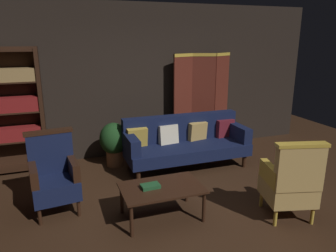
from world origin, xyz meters
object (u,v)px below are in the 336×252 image
(book_green_cloth, at_px, (150,186))
(armchair_wing_left, at_px, (54,175))
(folding_screen, at_px, (203,100))
(bookshelf, at_px, (14,109))
(armchair_gilt_accent, at_px, (291,182))
(potted_plant, at_px, (114,141))
(coffee_table, at_px, (162,190))
(velvet_couch, at_px, (185,141))

(book_green_cloth, bearing_deg, armchair_wing_left, 150.10)
(folding_screen, distance_m, bookshelf, 3.40)
(bookshelf, relative_size, armchair_gilt_accent, 1.97)
(armchair_wing_left, relative_size, potted_plant, 1.34)
(coffee_table, height_order, armchair_wing_left, armchair_wing_left)
(folding_screen, relative_size, armchair_gilt_accent, 1.83)
(bookshelf, height_order, armchair_gilt_accent, bookshelf)
(bookshelf, height_order, coffee_table, bookshelf)
(bookshelf, xyz_separation_m, armchair_wing_left, (0.54, -1.54, -0.58))
(folding_screen, relative_size, potted_plant, 2.45)
(folding_screen, bearing_deg, book_green_cloth, -128.23)
(coffee_table, distance_m, armchair_wing_left, 1.41)
(velvet_couch, bearing_deg, book_green_cloth, -126.36)
(potted_plant, bearing_deg, book_green_cloth, -86.73)
(bookshelf, relative_size, book_green_cloth, 9.01)
(coffee_table, bearing_deg, velvet_couch, 57.73)
(armchair_wing_left, bearing_deg, folding_screen, 29.14)
(armchair_wing_left, bearing_deg, book_green_cloth, -29.90)
(folding_screen, relative_size, coffee_table, 1.90)
(bookshelf, height_order, velvet_couch, bookshelf)
(armchair_wing_left, relative_size, book_green_cloth, 4.57)
(bookshelf, distance_m, book_green_cloth, 2.80)
(armchair_wing_left, bearing_deg, bookshelf, 109.39)
(coffee_table, relative_size, book_green_cloth, 4.40)
(potted_plant, bearing_deg, folding_screen, 10.97)
(velvet_couch, distance_m, armchair_wing_left, 2.30)
(armchair_gilt_accent, xyz_separation_m, book_green_cloth, (-1.63, 0.55, -0.05))
(folding_screen, xyz_separation_m, armchair_wing_left, (-2.85, -1.59, -0.50))
(armchair_gilt_accent, bearing_deg, book_green_cloth, 161.18)
(coffee_table, xyz_separation_m, book_green_cloth, (-0.14, 0.02, 0.07))
(velvet_couch, xyz_separation_m, coffee_table, (-0.92, -1.45, -0.08))
(folding_screen, distance_m, book_green_cloth, 2.88)
(folding_screen, height_order, book_green_cloth, folding_screen)
(coffee_table, xyz_separation_m, armchair_gilt_accent, (1.49, -0.54, 0.12))
(bookshelf, height_order, book_green_cloth, bookshelf)
(folding_screen, height_order, armchair_gilt_accent, folding_screen)
(armchair_gilt_accent, height_order, armchair_wing_left, same)
(velvet_couch, bearing_deg, bookshelf, 164.74)
(folding_screen, distance_m, potted_plant, 1.97)
(armchair_gilt_accent, height_order, book_green_cloth, armchair_gilt_accent)
(coffee_table, height_order, potted_plant, potted_plant)
(coffee_table, relative_size, armchair_wing_left, 0.96)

